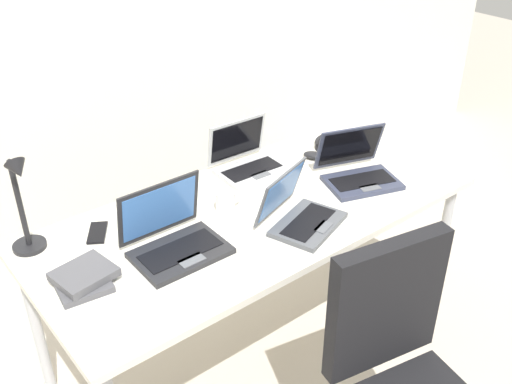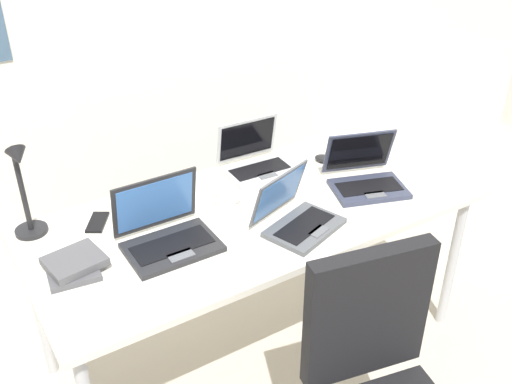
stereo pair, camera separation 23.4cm
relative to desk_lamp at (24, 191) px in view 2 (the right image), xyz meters
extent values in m
plane|color=#B7AD9E|center=(0.80, -0.28, -0.94)|extent=(12.00, 12.00, 0.00)
cube|color=silver|center=(0.80, 0.82, 0.36)|extent=(6.00, 0.12, 2.60)
cube|color=silver|center=(0.80, -0.28, -0.21)|extent=(1.80, 0.80, 0.03)
cylinder|color=#B2B5BA|center=(1.64, -0.62, -0.58)|extent=(0.04, 0.04, 0.71)
cylinder|color=#B2B5BA|center=(-0.04, 0.06, -0.58)|extent=(0.04, 0.04, 0.71)
cylinder|color=#B2B5BA|center=(1.64, 0.06, -0.58)|extent=(0.04, 0.04, 0.71)
cylinder|color=black|center=(0.00, 0.03, -0.19)|extent=(0.12, 0.12, 0.02)
cylinder|color=black|center=(0.00, 0.03, -0.01)|extent=(0.02, 0.02, 0.34)
cylinder|color=black|center=(0.00, -0.01, 0.16)|extent=(0.01, 0.08, 0.01)
cone|color=black|center=(0.00, -0.05, 0.16)|extent=(0.07, 0.09, 0.09)
cube|color=#232326|center=(0.40, -0.35, -0.19)|extent=(0.33, 0.23, 0.02)
cube|color=black|center=(0.40, -0.35, -0.18)|extent=(0.29, 0.13, 0.00)
cube|color=#595B60|center=(0.40, -0.42, -0.18)|extent=(0.09, 0.05, 0.00)
cube|color=#232326|center=(0.40, -0.21, -0.07)|extent=(0.33, 0.05, 0.22)
cube|color=#3F72BF|center=(0.40, -0.22, -0.07)|extent=(0.29, 0.04, 0.19)
cube|color=#B7BABC|center=(0.97, -0.04, -0.19)|extent=(0.30, 0.21, 0.02)
cube|color=black|center=(0.97, -0.04, -0.18)|extent=(0.26, 0.12, 0.00)
cube|color=#595B60|center=(0.97, -0.10, -0.18)|extent=(0.08, 0.05, 0.00)
cube|color=#B7BABC|center=(0.97, 0.08, -0.08)|extent=(0.29, 0.05, 0.20)
cube|color=black|center=(0.97, 0.08, -0.08)|extent=(0.26, 0.04, 0.17)
cube|color=#33384C|center=(1.28, -0.41, -0.19)|extent=(0.35, 0.29, 0.02)
cube|color=black|center=(1.28, -0.41, -0.18)|extent=(0.29, 0.19, 0.00)
cube|color=#595B60|center=(1.25, -0.47, -0.18)|extent=(0.09, 0.07, 0.00)
cube|color=#33384C|center=(1.32, -0.28, -0.08)|extent=(0.31, 0.16, 0.20)
cube|color=black|center=(1.32, -0.28, -0.08)|extent=(0.27, 0.14, 0.17)
cube|color=#515459|center=(0.88, -0.50, -0.19)|extent=(0.33, 0.28, 0.02)
cube|color=black|center=(0.88, -0.50, -0.18)|extent=(0.27, 0.18, 0.00)
cube|color=#595B60|center=(0.90, -0.56, -0.18)|extent=(0.09, 0.07, 0.00)
cube|color=#515459|center=(0.84, -0.38, -0.08)|extent=(0.29, 0.15, 0.19)
cube|color=#3F72BF|center=(0.84, -0.38, -0.08)|extent=(0.26, 0.13, 0.16)
ellipsoid|color=black|center=(1.28, -0.10, -0.18)|extent=(0.10, 0.11, 0.03)
cube|color=black|center=(0.23, -0.04, -0.19)|extent=(0.13, 0.15, 0.01)
torus|color=black|center=(1.45, -0.06, -0.18)|extent=(0.18, 0.18, 0.03)
cylinder|color=black|center=(1.37, -0.06, -0.18)|extent=(0.06, 0.06, 0.04)
cylinder|color=black|center=(1.52, -0.06, -0.18)|extent=(0.06, 0.06, 0.04)
cube|color=#4C4C51|center=(0.06, -0.29, -0.19)|extent=(0.19, 0.18, 0.02)
cube|color=#4C4C51|center=(0.07, -0.28, -0.16)|extent=(0.21, 0.19, 0.03)
cylinder|color=white|center=(0.70, -0.22, -0.15)|extent=(0.08, 0.08, 0.09)
torus|color=white|center=(0.75, -0.22, -0.15)|extent=(0.05, 0.01, 0.05)
cube|color=black|center=(0.78, -0.97, -0.21)|extent=(0.42, 0.14, 0.48)
camera|label=1|loc=(-0.45, -1.85, 1.09)|focal=42.00mm
camera|label=2|loc=(-0.26, -1.98, 1.09)|focal=42.00mm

